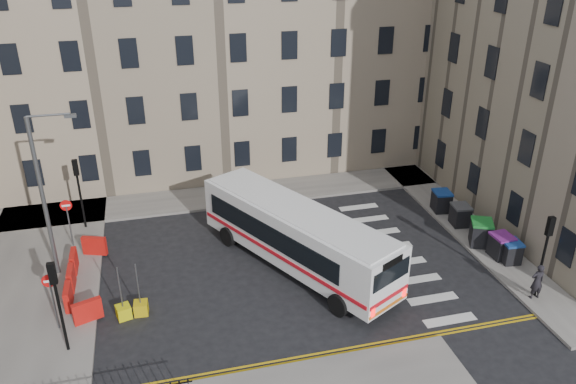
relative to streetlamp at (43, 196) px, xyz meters
name	(u,v)px	position (x,y,z in m)	size (l,w,h in m)	color
ground	(322,260)	(13.00, -2.00, -4.34)	(120.00, 120.00, 0.00)	black
pavement_north	(189,200)	(7.00, 6.60, -4.26)	(36.00, 3.20, 0.15)	slate
pavement_east	(442,206)	(22.00, 2.00, -4.26)	(2.40, 26.00, 0.15)	slate
pavement_west	(34,288)	(-1.00, -1.00, -4.26)	(6.00, 22.00, 0.15)	slate
terrace_north	(154,42)	(6.00, 13.50, 4.28)	(38.30, 10.80, 17.20)	gray
traffic_light_east	(546,245)	(21.60, -7.50, -1.47)	(0.28, 0.22, 4.10)	black
traffic_light_nw	(78,183)	(1.00, 4.50, -1.47)	(0.28, 0.22, 4.10)	black
traffic_light_sw	(57,294)	(1.00, -6.00, -1.47)	(0.28, 0.22, 4.10)	black
streetlamp	(43,196)	(0.00, 0.00, 0.00)	(0.50, 0.22, 8.14)	#595B5E
no_entry_north	(68,214)	(0.50, 2.50, -2.26)	(0.60, 0.08, 3.00)	#595B5E
no_entry_south	(51,290)	(0.50, -4.50, -2.26)	(0.60, 0.08, 3.00)	#595B5E
roadworks_barriers	(79,277)	(1.16, -1.50, -3.69)	(1.66, 6.26, 1.00)	red
bus	(296,234)	(11.58, -2.13, -2.49)	(7.84, 11.62, 3.20)	white
wheelie_bin_a	(510,251)	(22.15, -4.64, -3.60)	(1.02, 1.14, 1.16)	black
wheelie_bin_b	(501,246)	(21.95, -4.11, -3.56)	(1.01, 1.16, 1.24)	black
wheelie_bin_c	(481,233)	(21.62, -2.75, -3.49)	(1.51, 1.59, 1.38)	black
wheelie_bin_d	(460,215)	(21.69, -0.52, -3.57)	(1.09, 1.21, 1.22)	black
wheelie_bin_e	(441,201)	(21.50, 1.33, -3.56)	(1.12, 1.25, 1.25)	black
pedestrian	(537,281)	(21.44, -7.65, -3.30)	(0.65, 0.42, 1.77)	black
bollard_yellow	(124,312)	(3.16, -4.27, -4.04)	(0.60, 0.60, 0.60)	#CDC70B
bollard_chevron	(141,308)	(3.91, -4.17, -4.04)	(0.60, 0.60, 0.60)	#C6A70B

